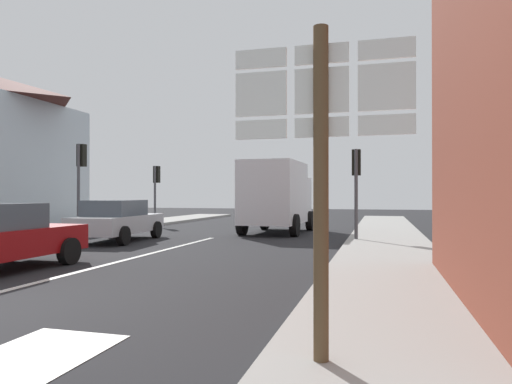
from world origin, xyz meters
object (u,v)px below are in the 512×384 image
(traffic_light_near_left, at_px, (81,168))
(sedan_far, at_px, (117,220))
(delivery_truck, at_px, (277,195))
(traffic_light_far_left, at_px, (156,182))
(traffic_light_near_right, at_px, (356,174))
(route_sign_post, at_px, (321,157))

(traffic_light_near_left, bearing_deg, sedan_far, -30.01)
(sedan_far, relative_size, delivery_truck, 0.85)
(traffic_light_near_left, bearing_deg, traffic_light_far_left, 90.00)
(traffic_light_near_right, bearing_deg, delivery_truck, 137.67)
(traffic_light_near_left, bearing_deg, delivery_truck, 25.29)
(traffic_light_far_left, xyz_separation_m, traffic_light_near_right, (10.86, -6.28, 0.02))
(sedan_far, distance_m, traffic_light_near_left, 3.60)
(route_sign_post, distance_m, traffic_light_near_left, 16.36)
(route_sign_post, height_order, traffic_light_near_right, traffic_light_near_right)
(traffic_light_near_right, bearing_deg, route_sign_post, -88.67)
(traffic_light_near_right, bearing_deg, sedan_far, -168.04)
(delivery_truck, distance_m, traffic_light_near_left, 8.19)
(sedan_far, height_order, traffic_light_near_right, traffic_light_near_right)
(sedan_far, relative_size, route_sign_post, 1.35)
(delivery_truck, distance_m, traffic_light_far_left, 7.98)
(route_sign_post, bearing_deg, sedan_far, 129.30)
(traffic_light_near_left, bearing_deg, route_sign_post, -46.98)
(delivery_truck, xyz_separation_m, traffic_light_near_left, (-7.33, -3.46, 1.09))
(sedan_far, relative_size, traffic_light_far_left, 1.34)
(sedan_far, xyz_separation_m, traffic_light_near_right, (8.27, 1.75, 1.63))
(traffic_light_near_left, xyz_separation_m, traffic_light_far_left, (-0.00, 6.52, -0.36))
(route_sign_post, bearing_deg, delivery_truck, 103.90)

